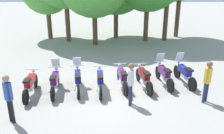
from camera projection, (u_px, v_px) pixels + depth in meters
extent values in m
plane|color=#9E9B93|center=(112.00, 89.00, 10.91)|extent=(80.00, 80.00, 0.00)
cylinder|color=black|center=(36.00, 81.00, 10.99)|extent=(0.14, 0.64, 0.64)
cylinder|color=black|center=(26.00, 97.00, 9.54)|extent=(0.14, 0.64, 0.64)
cube|color=silver|center=(35.00, 74.00, 10.87)|extent=(0.14, 0.37, 0.04)
cube|color=red|center=(31.00, 81.00, 10.19)|extent=(0.32, 0.96, 0.30)
cube|color=silver|center=(31.00, 87.00, 10.24)|extent=(0.24, 0.41, 0.24)
cube|color=black|center=(27.00, 80.00, 9.75)|extent=(0.27, 0.45, 0.08)
cylinder|color=silver|center=(34.00, 76.00, 10.80)|extent=(0.06, 0.23, 0.64)
cylinder|color=silver|center=(33.00, 69.00, 10.59)|extent=(0.62, 0.07, 0.04)
sphere|color=silver|center=(34.00, 71.00, 10.76)|extent=(0.17, 0.17, 0.16)
cylinder|color=silver|center=(25.00, 91.00, 9.97)|extent=(0.11, 0.70, 0.07)
cylinder|color=black|center=(58.00, 79.00, 11.25)|extent=(0.16, 0.65, 0.64)
cylinder|color=black|center=(53.00, 94.00, 9.81)|extent=(0.16, 0.65, 0.64)
cube|color=silver|center=(57.00, 72.00, 11.13)|extent=(0.15, 0.37, 0.04)
cube|color=#59196B|center=(55.00, 78.00, 10.45)|extent=(0.34, 0.97, 0.30)
cube|color=silver|center=(56.00, 84.00, 10.50)|extent=(0.25, 0.42, 0.24)
cube|color=black|center=(54.00, 78.00, 10.01)|extent=(0.28, 0.46, 0.08)
cylinder|color=silver|center=(57.00, 73.00, 11.06)|extent=(0.07, 0.23, 0.64)
cylinder|color=silver|center=(56.00, 67.00, 10.86)|extent=(0.62, 0.09, 0.04)
sphere|color=silver|center=(57.00, 69.00, 11.02)|extent=(0.17, 0.17, 0.16)
cylinder|color=silver|center=(51.00, 88.00, 10.23)|extent=(0.13, 0.70, 0.07)
cube|color=silver|center=(56.00, 62.00, 10.84)|extent=(0.37, 0.16, 0.39)
cylinder|color=black|center=(78.00, 77.00, 11.42)|extent=(0.20, 0.65, 0.64)
cylinder|color=black|center=(79.00, 92.00, 9.98)|extent=(0.20, 0.65, 0.64)
cube|color=silver|center=(78.00, 71.00, 11.30)|extent=(0.17, 0.37, 0.04)
cube|color=navy|center=(78.00, 76.00, 10.62)|extent=(0.40, 0.98, 0.30)
cube|color=silver|center=(79.00, 82.00, 10.67)|extent=(0.28, 0.43, 0.24)
cube|color=black|center=(78.00, 76.00, 10.19)|extent=(0.30, 0.47, 0.08)
cylinder|color=silver|center=(78.00, 72.00, 11.22)|extent=(0.08, 0.23, 0.64)
cylinder|color=silver|center=(78.00, 66.00, 11.02)|extent=(0.62, 0.13, 0.04)
sphere|color=silver|center=(78.00, 67.00, 11.19)|extent=(0.18, 0.18, 0.16)
cylinder|color=silver|center=(75.00, 87.00, 10.39)|extent=(0.18, 0.70, 0.07)
cube|color=silver|center=(78.00, 61.00, 11.01)|extent=(0.38, 0.19, 0.39)
cylinder|color=black|center=(100.00, 78.00, 11.36)|extent=(0.15, 0.65, 0.64)
cylinder|color=black|center=(101.00, 93.00, 9.91)|extent=(0.15, 0.65, 0.64)
cube|color=silver|center=(100.00, 71.00, 11.24)|extent=(0.15, 0.37, 0.04)
cube|color=navy|center=(101.00, 77.00, 10.56)|extent=(0.33, 0.97, 0.30)
cube|color=silver|center=(101.00, 83.00, 10.61)|extent=(0.25, 0.41, 0.24)
cube|color=black|center=(101.00, 76.00, 10.12)|extent=(0.27, 0.46, 0.08)
cylinder|color=silver|center=(100.00, 72.00, 11.16)|extent=(0.07, 0.23, 0.64)
cylinder|color=silver|center=(100.00, 66.00, 10.96)|extent=(0.62, 0.08, 0.04)
sphere|color=silver|center=(100.00, 68.00, 11.12)|extent=(0.17, 0.17, 0.16)
cylinder|color=silver|center=(97.00, 87.00, 10.34)|extent=(0.12, 0.70, 0.07)
cylinder|color=black|center=(120.00, 75.00, 11.67)|extent=(0.20, 0.65, 0.64)
cylinder|color=black|center=(126.00, 89.00, 10.24)|extent=(0.20, 0.65, 0.64)
cube|color=silver|center=(120.00, 69.00, 11.55)|extent=(0.18, 0.37, 0.04)
cube|color=#59196B|center=(123.00, 74.00, 10.88)|extent=(0.41, 0.98, 0.30)
cube|color=silver|center=(123.00, 80.00, 10.93)|extent=(0.28, 0.43, 0.24)
cube|color=black|center=(125.00, 73.00, 10.44)|extent=(0.31, 0.47, 0.08)
cylinder|color=silver|center=(120.00, 70.00, 11.48)|extent=(0.09, 0.23, 0.64)
cylinder|color=silver|center=(121.00, 64.00, 11.28)|extent=(0.62, 0.13, 0.04)
sphere|color=silver|center=(120.00, 65.00, 11.44)|extent=(0.18, 0.18, 0.16)
cylinder|color=silver|center=(121.00, 84.00, 10.65)|extent=(0.18, 0.70, 0.07)
cylinder|color=black|center=(139.00, 75.00, 11.67)|extent=(0.23, 0.65, 0.64)
cylinder|color=black|center=(150.00, 89.00, 10.25)|extent=(0.23, 0.65, 0.64)
cube|color=silver|center=(140.00, 69.00, 11.55)|extent=(0.19, 0.38, 0.04)
cube|color=maroon|center=(144.00, 74.00, 10.88)|extent=(0.45, 0.98, 0.30)
cube|color=silver|center=(144.00, 80.00, 10.93)|extent=(0.30, 0.44, 0.24)
cube|color=black|center=(148.00, 73.00, 10.45)|extent=(0.32, 0.48, 0.08)
cylinder|color=silver|center=(140.00, 70.00, 11.48)|extent=(0.09, 0.23, 0.64)
cylinder|color=silver|center=(141.00, 64.00, 11.28)|extent=(0.61, 0.16, 0.04)
sphere|color=silver|center=(140.00, 65.00, 11.44)|extent=(0.19, 0.19, 0.16)
cylinder|color=silver|center=(143.00, 84.00, 10.65)|extent=(0.21, 0.70, 0.07)
cylinder|color=black|center=(159.00, 73.00, 11.98)|extent=(0.20, 0.65, 0.64)
cylinder|color=black|center=(171.00, 86.00, 10.55)|extent=(0.20, 0.65, 0.64)
cube|color=silver|center=(159.00, 66.00, 11.86)|extent=(0.18, 0.37, 0.04)
cube|color=#59196B|center=(165.00, 71.00, 11.19)|extent=(0.41, 0.98, 0.30)
cube|color=silver|center=(165.00, 77.00, 11.24)|extent=(0.28, 0.43, 0.24)
cube|color=black|center=(168.00, 71.00, 10.75)|extent=(0.31, 0.47, 0.08)
cylinder|color=silver|center=(160.00, 67.00, 11.79)|extent=(0.09, 0.23, 0.64)
cylinder|color=silver|center=(161.00, 61.00, 11.58)|extent=(0.62, 0.14, 0.04)
sphere|color=silver|center=(160.00, 63.00, 11.75)|extent=(0.18, 0.18, 0.16)
cylinder|color=silver|center=(164.00, 81.00, 10.96)|extent=(0.18, 0.70, 0.07)
cube|color=silver|center=(161.00, 57.00, 11.57)|extent=(0.38, 0.19, 0.39)
cylinder|color=black|center=(178.00, 72.00, 12.09)|extent=(0.22, 0.65, 0.64)
cylinder|color=black|center=(193.00, 84.00, 10.67)|extent=(0.22, 0.65, 0.64)
cube|color=silver|center=(178.00, 65.00, 11.97)|extent=(0.19, 0.38, 0.04)
cube|color=navy|center=(185.00, 70.00, 11.30)|extent=(0.43, 0.98, 0.30)
cube|color=silver|center=(185.00, 76.00, 11.35)|extent=(0.29, 0.43, 0.24)
cube|color=black|center=(190.00, 70.00, 10.87)|extent=(0.32, 0.48, 0.08)
cylinder|color=silver|center=(179.00, 66.00, 11.90)|extent=(0.09, 0.23, 0.64)
cylinder|color=silver|center=(181.00, 61.00, 11.70)|extent=(0.62, 0.15, 0.04)
sphere|color=silver|center=(179.00, 62.00, 11.86)|extent=(0.19, 0.19, 0.16)
cylinder|color=silver|center=(185.00, 80.00, 11.07)|extent=(0.20, 0.70, 0.07)
cube|color=silver|center=(180.00, 56.00, 11.68)|extent=(0.38, 0.20, 0.39)
cylinder|color=#232D4C|center=(207.00, 92.00, 9.73)|extent=(0.15, 0.15, 0.85)
cylinder|color=#232D4C|center=(205.00, 93.00, 9.63)|extent=(0.15, 0.15, 0.85)
cube|color=gold|center=(209.00, 76.00, 9.42)|extent=(0.30, 0.29, 0.64)
cylinder|color=gold|center=(211.00, 74.00, 9.51)|extent=(0.11, 0.11, 0.60)
cylinder|color=gold|center=(206.00, 76.00, 9.32)|extent=(0.11, 0.11, 0.60)
sphere|color=brown|center=(210.00, 64.00, 9.26)|extent=(0.32, 0.32, 0.23)
cylinder|color=black|center=(10.00, 110.00, 8.39)|extent=(0.15, 0.15, 0.87)
cylinder|color=black|center=(13.00, 112.00, 8.30)|extent=(0.15, 0.15, 0.87)
cube|color=#33519E|center=(8.00, 91.00, 8.08)|extent=(0.30, 0.29, 0.65)
cylinder|color=#33519E|center=(6.00, 89.00, 8.16)|extent=(0.11, 0.11, 0.62)
cylinder|color=#33519E|center=(11.00, 92.00, 7.98)|extent=(0.11, 0.11, 0.62)
sphere|color=#A87A5B|center=(6.00, 78.00, 7.91)|extent=(0.33, 0.33, 0.23)
cylinder|color=#232D4C|center=(131.00, 96.00, 9.41)|extent=(0.13, 0.13, 0.85)
cylinder|color=#232D4C|center=(131.00, 94.00, 9.56)|extent=(0.13, 0.13, 0.85)
cube|color=silver|center=(131.00, 78.00, 9.22)|extent=(0.25, 0.26, 0.64)
cylinder|color=silver|center=(131.00, 79.00, 9.07)|extent=(0.10, 0.10, 0.61)
cylinder|color=silver|center=(132.00, 76.00, 9.36)|extent=(0.10, 0.10, 0.61)
sphere|color=brown|center=(132.00, 66.00, 9.06)|extent=(0.28, 0.28, 0.23)
cylinder|color=brown|center=(50.00, 23.00, 19.53)|extent=(0.36, 0.36, 2.53)
cylinder|color=brown|center=(68.00, 20.00, 18.50)|extent=(0.36, 0.36, 3.26)
cylinder|color=brown|center=(96.00, 26.00, 17.66)|extent=(0.36, 0.36, 2.79)
cylinder|color=brown|center=(117.00, 22.00, 19.61)|extent=(0.36, 0.36, 2.67)
cylinder|color=brown|center=(147.00, 21.00, 18.64)|extent=(0.36, 0.36, 3.08)
cylinder|color=brown|center=(167.00, 17.00, 18.74)|extent=(0.36, 0.36, 3.73)
cylinder|color=brown|center=(178.00, 16.00, 19.92)|extent=(0.36, 0.36, 3.48)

